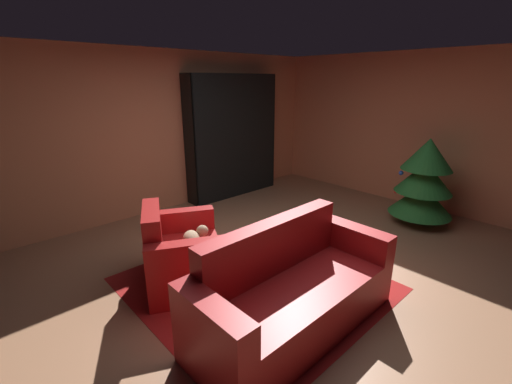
{
  "coord_description": "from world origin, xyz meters",
  "views": [
    {
      "loc": [
        2.45,
        -2.65,
        2.11
      ],
      "look_at": [
        -0.2,
        -0.18,
        0.91
      ],
      "focal_mm": 23.88,
      "sensor_mm": 36.0,
      "label": 1
    }
  ],
  "objects_px": {
    "coffee_table": "(271,254)",
    "decorated_tree": "(424,181)",
    "armchair_red": "(182,255)",
    "bottle_on_table": "(268,248)",
    "book_stack_on_table": "(274,245)",
    "bookshelf_unit": "(238,138)",
    "couch_red": "(292,294)"
  },
  "relations": [
    {
      "from": "coffee_table",
      "to": "decorated_tree",
      "type": "bearing_deg",
      "value": 82.1
    },
    {
      "from": "armchair_red",
      "to": "bottle_on_table",
      "type": "distance_m",
      "value": 0.97
    },
    {
      "from": "decorated_tree",
      "to": "book_stack_on_table",
      "type": "bearing_deg",
      "value": -97.62
    },
    {
      "from": "coffee_table",
      "to": "bookshelf_unit",
      "type": "bearing_deg",
      "value": 145.82
    },
    {
      "from": "armchair_red",
      "to": "coffee_table",
      "type": "relative_size",
      "value": 2.02
    },
    {
      "from": "bottle_on_table",
      "to": "decorated_tree",
      "type": "distance_m",
      "value": 3.01
    },
    {
      "from": "couch_red",
      "to": "book_stack_on_table",
      "type": "bearing_deg",
      "value": 148.25
    },
    {
      "from": "book_stack_on_table",
      "to": "bottle_on_table",
      "type": "xyz_separation_m",
      "value": [
        0.08,
        -0.16,
        0.05
      ]
    },
    {
      "from": "armchair_red",
      "to": "couch_red",
      "type": "relative_size",
      "value": 0.63
    },
    {
      "from": "couch_red",
      "to": "bookshelf_unit",
      "type": "bearing_deg",
      "value": 146.66
    },
    {
      "from": "coffee_table",
      "to": "couch_red",
      "type": "bearing_deg",
      "value": -29.37
    },
    {
      "from": "bookshelf_unit",
      "to": "armchair_red",
      "type": "bearing_deg",
      "value": -51.6
    },
    {
      "from": "bookshelf_unit",
      "to": "book_stack_on_table",
      "type": "bearing_deg",
      "value": -33.67
    },
    {
      "from": "coffee_table",
      "to": "decorated_tree",
      "type": "xyz_separation_m",
      "value": [
        0.4,
        2.85,
        0.32
      ]
    },
    {
      "from": "bookshelf_unit",
      "to": "book_stack_on_table",
      "type": "distance_m",
      "value": 3.26
    },
    {
      "from": "bookshelf_unit",
      "to": "decorated_tree",
      "type": "distance_m",
      "value": 3.24
    },
    {
      "from": "couch_red",
      "to": "decorated_tree",
      "type": "xyz_separation_m",
      "value": [
        -0.19,
        3.18,
        0.36
      ]
    },
    {
      "from": "bookshelf_unit",
      "to": "bottle_on_table",
      "type": "relative_size",
      "value": 8.18
    },
    {
      "from": "coffee_table",
      "to": "bottle_on_table",
      "type": "relative_size",
      "value": 2.3
    },
    {
      "from": "bookshelf_unit",
      "to": "couch_red",
      "type": "height_order",
      "value": "bookshelf_unit"
    },
    {
      "from": "book_stack_on_table",
      "to": "bottle_on_table",
      "type": "bearing_deg",
      "value": -64.03
    },
    {
      "from": "armchair_red",
      "to": "decorated_tree",
      "type": "distance_m",
      "value": 3.7
    },
    {
      "from": "bottle_on_table",
      "to": "decorated_tree",
      "type": "relative_size",
      "value": 0.21
    },
    {
      "from": "coffee_table",
      "to": "decorated_tree",
      "type": "relative_size",
      "value": 0.47
    },
    {
      "from": "coffee_table",
      "to": "bottle_on_table",
      "type": "height_order",
      "value": "bottle_on_table"
    },
    {
      "from": "couch_red",
      "to": "coffee_table",
      "type": "bearing_deg",
      "value": 150.63
    },
    {
      "from": "couch_red",
      "to": "coffee_table",
      "type": "height_order",
      "value": "couch_red"
    },
    {
      "from": "bottle_on_table",
      "to": "decorated_tree",
      "type": "height_order",
      "value": "decorated_tree"
    },
    {
      "from": "armchair_red",
      "to": "bottle_on_table",
      "type": "relative_size",
      "value": 4.64
    },
    {
      "from": "armchair_red",
      "to": "bottle_on_table",
      "type": "xyz_separation_m",
      "value": [
        0.79,
        0.53,
        0.2
      ]
    },
    {
      "from": "couch_red",
      "to": "decorated_tree",
      "type": "distance_m",
      "value": 3.21
    },
    {
      "from": "bookshelf_unit",
      "to": "coffee_table",
      "type": "distance_m",
      "value": 3.28
    }
  ]
}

